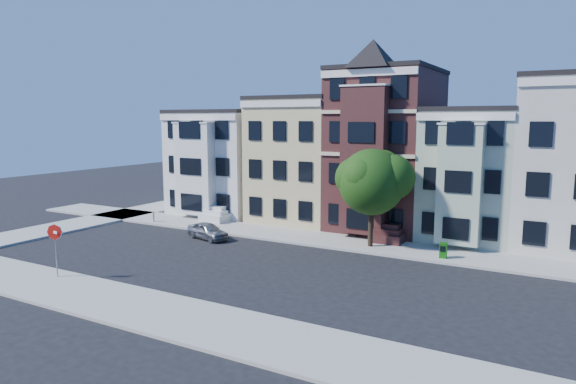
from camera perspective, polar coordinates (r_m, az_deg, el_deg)
The scene contains 13 objects.
ground at distance 28.48m, azimuth 1.14°, elevation -9.22°, with size 120.00×120.00×0.00m, color black.
far_sidewalk at distance 35.46m, azimuth 7.30°, elevation -5.68°, with size 60.00×4.00×0.15m, color #9E9B93.
near_sidewalk at distance 22.15m, azimuth -9.03°, elevation -14.29°, with size 60.00×4.00×0.15m, color #9E9B93.
cross_sidewalk at distance 43.12m, azimuth -25.63°, elevation -3.96°, with size 4.00×60.00×0.15m, color #9E9B93.
house_white at distance 47.66m, azimuth -6.51°, elevation 3.24°, with size 8.00×9.00×9.00m, color silver.
house_yellow at distance 43.43m, azimuth 2.08°, elevation 3.48°, with size 7.00×9.00×10.00m, color #CCB882.
house_brown at distance 40.63m, azimuth 10.92°, elevation 4.44°, with size 7.00×9.00×12.00m, color #3B1B19.
house_green at distance 39.19m, azimuth 19.91°, elevation 1.78°, with size 6.00×9.00×9.00m, color #9FAD93.
street_tree at distance 33.83m, azimuth 9.27°, elevation 0.60°, with size 6.85×6.85×7.96m, color #204910, non-canonical shape.
parked_car at distance 37.06m, azimuth -8.91°, elevation -4.28°, with size 1.42×3.52×1.20m, color gray.
newspaper_box at distance 32.56m, azimuth 16.87°, elevation -6.22°, with size 0.42×0.38×0.94m, color #135D0E.
fire_hydrant at distance 43.45m, azimuth -14.73°, elevation -2.83°, with size 0.22×0.22×0.61m, color beige.
stop_sign at distance 29.93m, azimuth -24.40°, elevation -5.59°, with size 0.89×0.12×3.24m, color red, non-canonical shape.
Camera 1 is at (12.86, -23.97, 8.45)m, focal length 32.00 mm.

